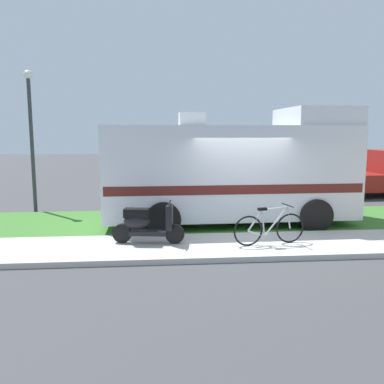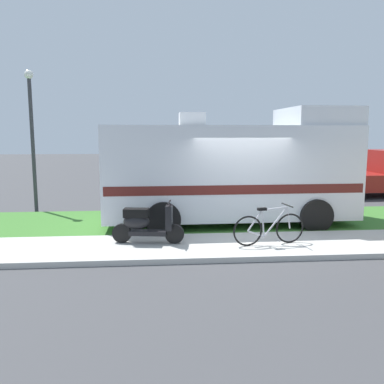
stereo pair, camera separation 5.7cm
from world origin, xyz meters
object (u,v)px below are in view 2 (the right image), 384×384
scooter (145,223)px  pickup_truck_far (229,167)px  motorhome_rv (232,170)px  bicycle (269,228)px  street_lamp_post (32,128)px

scooter → pickup_truck_far: bearing=69.9°
motorhome_rv → bicycle: motorhome_rv is taller
motorhome_rv → pickup_truck_far: size_ratio=1.23×
pickup_truck_far → bicycle: bearing=-95.2°
pickup_truck_far → street_lamp_post: street_lamp_post is taller
pickup_truck_far → motorhome_rv: bearing=-99.6°
scooter → pickup_truck_far: pickup_truck_far is taller
bicycle → pickup_truck_far: bearing=84.8°
bicycle → scooter: bearing=172.5°
scooter → bicycle: bearing=-7.5°
scooter → bicycle: (2.78, -0.37, -0.07)m
scooter → bicycle: size_ratio=0.97×
street_lamp_post → pickup_truck_far: bearing=37.1°
bicycle → pickup_truck_far: size_ratio=0.30×
motorhome_rv → scooter: (-2.41, -2.28, -1.00)m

